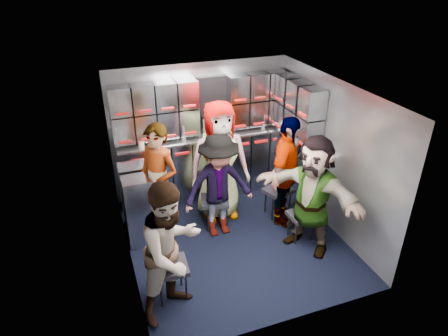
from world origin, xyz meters
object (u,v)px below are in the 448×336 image
object	(u,v)px
attendant_arc_b	(219,186)
attendant_arc_d	(286,173)
jump_seat_mid_right	(278,192)
jump_seat_center	(216,187)
attendant_arc_c	(219,161)
attendant_arc_e	(312,195)
jump_seat_near_right	(301,217)
attendant_standing	(159,184)
jump_seat_mid_left	(215,202)
jump_seat_near_left	(170,269)
attendant_arc_a	(172,251)

from	to	relation	value
attendant_arc_b	attendant_arc_d	xyz separation A→B (m)	(0.97, -0.06, 0.07)
attendant_arc_b	jump_seat_mid_right	bearing A→B (deg)	4.69
jump_seat_mid_right	attendant_arc_d	world-z (taller)	attendant_arc_d
jump_seat_center	attendant_arc_d	distance (m)	1.14
jump_seat_mid_right	attendant_arc_c	xyz separation A→B (m)	(-0.81, 0.32, 0.50)
attendant_arc_e	jump_seat_mid_right	bearing A→B (deg)	151.78
jump_seat_near_right	attendant_standing	world-z (taller)	attendant_standing
jump_seat_mid_left	attendant_arc_d	distance (m)	1.08
jump_seat_near_left	attendant_standing	xyz separation A→B (m)	(0.14, 1.15, 0.43)
jump_seat_near_left	attendant_arc_a	distance (m)	0.43
attendant_arc_a	attendant_arc_b	size ratio (longest dim) A/B	1.06
jump_seat_center	attendant_arc_e	xyz separation A→B (m)	(0.85, -1.29, 0.44)
jump_seat_mid_left	jump_seat_mid_right	xyz separation A→B (m)	(0.97, -0.06, -0.00)
jump_seat_mid_right	attendant_arc_c	size ratio (longest dim) A/B	0.27
jump_seat_near_left	attendant_arc_a	bearing A→B (deg)	-90.00
attendant_arc_a	jump_seat_mid_right	bearing A→B (deg)	3.51
attendant_arc_e	attendant_arc_a	bearing A→B (deg)	-107.96
jump_seat_mid_left	jump_seat_center	world-z (taller)	jump_seat_mid_left
attendant_standing	attendant_arc_b	bearing A→B (deg)	35.16
jump_seat_mid_right	jump_seat_center	bearing A→B (deg)	148.46
attendant_standing	attendant_arc_e	xyz separation A→B (m)	(1.77, -0.88, -0.03)
jump_seat_near_right	attendant_arc_b	bearing A→B (deg)	153.45
jump_seat_center	attendant_standing	bearing A→B (deg)	-155.65
jump_seat_center	attendant_arc_c	distance (m)	0.56
jump_seat_mid_left	attendant_arc_e	size ratio (longest dim) A/B	0.28
attendant_arc_a	jump_seat_near_right	bearing A→B (deg)	-11.99
jump_seat_mid_right	jump_seat_near_right	size ratio (longest dim) A/B	1.20
jump_seat_mid_left	jump_seat_mid_right	size ratio (longest dim) A/B	0.95
jump_seat_near_right	attendant_arc_a	world-z (taller)	attendant_arc_a
jump_seat_mid_right	jump_seat_mid_left	bearing A→B (deg)	176.24
jump_seat_near_left	attendant_arc_b	xyz separation A→B (m)	(0.91, 0.95, 0.34)
attendant_arc_c	attendant_standing	bearing A→B (deg)	-163.69
attendant_arc_a	jump_seat_mid_left	bearing A→B (deg)	25.19
jump_seat_center	attendant_arc_c	xyz separation A→B (m)	(-0.00, -0.18, 0.53)
attendant_standing	attendant_arc_e	world-z (taller)	attendant_standing
attendant_standing	attendant_arc_e	size ratio (longest dim) A/B	1.03
jump_seat_mid_left	jump_seat_near_right	bearing A→B (deg)	-34.16
jump_seat_mid_left	attendant_arc_c	distance (m)	0.58
jump_seat_near_left	jump_seat_mid_left	xyz separation A→B (m)	(0.91, 1.13, -0.01)
jump_seat_center	attendant_standing	distance (m)	1.11
attendant_arc_b	attendant_standing	bearing A→B (deg)	163.38
jump_seat_near_right	attendant_arc_d	bearing A→B (deg)	95.29
jump_seat_mid_left	jump_seat_center	bearing A→B (deg)	69.76
jump_seat_near_right	attendant_arc_a	bearing A→B (deg)	-161.83
jump_seat_center	attendant_arc_e	distance (m)	1.61
attendant_arc_c	attendant_arc_d	world-z (taller)	attendant_arc_c
jump_seat_mid_left	attendant_standing	bearing A→B (deg)	178.83
jump_seat_near_right	attendant_arc_c	size ratio (longest dim) A/B	0.22
attendant_arc_b	jump_seat_near_left	bearing A→B (deg)	-135.81
jump_seat_mid_right	attendant_arc_a	size ratio (longest dim) A/B	0.30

